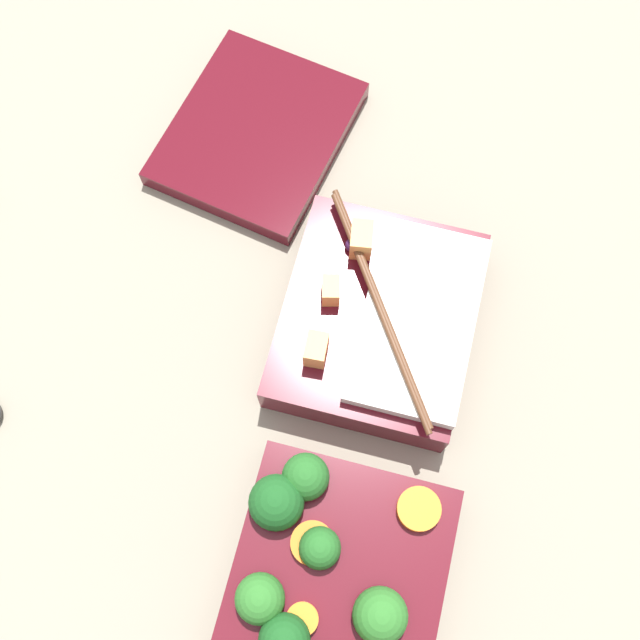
{
  "coord_description": "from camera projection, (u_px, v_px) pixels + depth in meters",
  "views": [
    {
      "loc": [
        -0.12,
        -0.01,
        0.61
      ],
      "look_at": [
        0.08,
        0.04,
        0.04
      ],
      "focal_mm": 42.0,
      "sensor_mm": 36.0,
      "label": 1
    }
  ],
  "objects": [
    {
      "name": "ground_plane",
      "position": [
        348.0,
        438.0,
        0.62
      ],
      "size": [
        3.0,
        3.0,
        0.0
      ],
      "primitive_type": "plane",
      "color": "gray"
    },
    {
      "name": "bento_lid",
      "position": [
        257.0,
        133.0,
        0.7
      ],
      "size": [
        0.2,
        0.18,
        0.02
      ],
      "primitive_type": "cube",
      "rotation": [
        0.0,
        0.0,
        -0.18
      ],
      "color": "#510F19",
      "rests_on": "ground_plane"
    },
    {
      "name": "bento_tray_rice",
      "position": [
        381.0,
        320.0,
        0.62
      ],
      "size": [
        0.18,
        0.15,
        0.07
      ],
      "color": "#510F19",
      "rests_on": "ground_plane"
    },
    {
      "name": "bento_tray_vegetable",
      "position": [
        329.0,
        587.0,
        0.55
      ],
      "size": [
        0.18,
        0.15,
        0.07
      ],
      "color": "#510F19",
      "rests_on": "ground_plane"
    }
  ]
}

